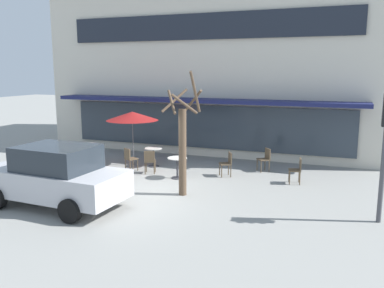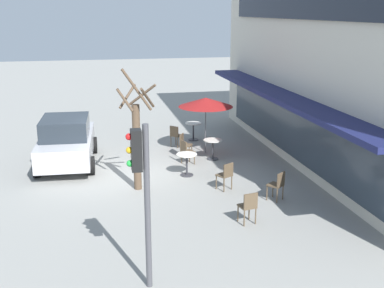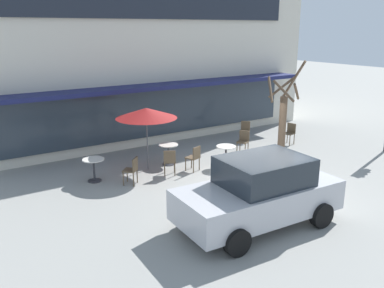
# 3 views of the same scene
# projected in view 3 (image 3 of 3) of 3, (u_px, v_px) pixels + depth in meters

# --- Properties ---
(ground_plane) EXTENTS (80.00, 80.00, 0.00)m
(ground_plane) POSITION_uv_depth(u_px,v_px,m) (255.00, 187.00, 12.76)
(ground_plane) COLOR gray
(building_facade) EXTENTS (16.14, 9.10, 7.89)m
(building_facade) POSITION_uv_depth(u_px,v_px,m) (120.00, 46.00, 19.67)
(building_facade) COLOR beige
(building_facade) RESTS_ON ground
(cafe_table_near_wall) EXTENTS (0.70, 0.70, 0.76)m
(cafe_table_near_wall) POSITION_uv_depth(u_px,v_px,m) (169.00, 151.00, 14.69)
(cafe_table_near_wall) COLOR #333338
(cafe_table_near_wall) RESTS_ON ground
(cafe_table_streetside) EXTENTS (0.70, 0.70, 0.76)m
(cafe_table_streetside) POSITION_uv_depth(u_px,v_px,m) (226.00, 153.00, 14.48)
(cafe_table_streetside) COLOR #333338
(cafe_table_streetside) RESTS_ON ground
(cafe_table_by_tree) EXTENTS (0.70, 0.70, 0.76)m
(cafe_table_by_tree) POSITION_uv_depth(u_px,v_px,m) (94.00, 166.00, 13.07)
(cafe_table_by_tree) COLOR #333338
(cafe_table_by_tree) RESTS_ON ground
(patio_umbrella_green_folded) EXTENTS (2.10, 2.10, 2.20)m
(patio_umbrella_green_folded) POSITION_uv_depth(u_px,v_px,m) (146.00, 113.00, 13.75)
(patio_umbrella_green_folded) COLOR #4C4C51
(patio_umbrella_green_folded) RESTS_ON ground
(cafe_chair_0) EXTENTS (0.57, 0.57, 0.89)m
(cafe_chair_0) POSITION_uv_depth(u_px,v_px,m) (132.00, 169.00, 12.80)
(cafe_chair_0) COLOR brown
(cafe_chair_0) RESTS_ON ground
(cafe_chair_1) EXTENTS (0.55, 0.55, 0.89)m
(cafe_chair_1) POSITION_uv_depth(u_px,v_px,m) (243.00, 140.00, 16.06)
(cafe_chair_1) COLOR brown
(cafe_chair_1) RESTS_ON ground
(cafe_chair_2) EXTENTS (0.47, 0.47, 0.89)m
(cafe_chair_2) POSITION_uv_depth(u_px,v_px,m) (290.00, 132.00, 17.31)
(cafe_chair_2) COLOR brown
(cafe_chair_2) RESTS_ON ground
(cafe_chair_3) EXTENTS (0.56, 0.56, 0.89)m
(cafe_chair_3) POSITION_uv_depth(u_px,v_px,m) (245.00, 130.00, 17.67)
(cafe_chair_3) COLOR brown
(cafe_chair_3) RESTS_ON ground
(cafe_chair_4) EXTENTS (0.51, 0.51, 0.89)m
(cafe_chair_4) POSITION_uv_depth(u_px,v_px,m) (194.00, 156.00, 14.02)
(cafe_chair_4) COLOR brown
(cafe_chair_4) RESTS_ON ground
(cafe_chair_5) EXTENTS (0.54, 0.54, 0.89)m
(cafe_chair_5) POSITION_uv_depth(u_px,v_px,m) (170.00, 160.00, 13.62)
(cafe_chair_5) COLOR brown
(cafe_chair_5) RESTS_ON ground
(parked_sedan) EXTENTS (4.28, 2.18, 1.76)m
(parked_sedan) POSITION_uv_depth(u_px,v_px,m) (260.00, 192.00, 10.07)
(parked_sedan) COLOR #B7B7BC
(parked_sedan) RESTS_ON ground
(street_tree) EXTENTS (1.27, 1.23, 3.84)m
(street_tree) POSITION_uv_depth(u_px,v_px,m) (282.00, 128.00, 13.27)
(street_tree) COLOR brown
(street_tree) RESTS_ON ground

